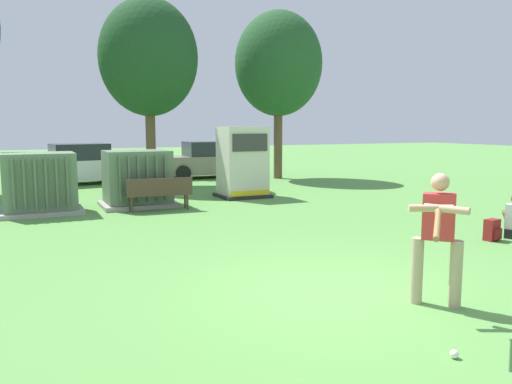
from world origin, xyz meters
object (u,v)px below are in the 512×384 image
Objects in this scene: transformer_west at (40,184)px; backpack at (492,230)px; batter at (438,233)px; parked_car_left_of_center at (77,165)px; park_bench at (159,192)px; sports_ball at (454,354)px; parked_car_right_of_center at (207,161)px; generator_enclosure at (242,163)px; transformer_mid_west at (137,179)px.

backpack is (8.24, -7.47, -0.57)m from transformer_west.
batter reaches higher than parked_car_left_of_center.
parked_car_left_of_center is (-1.35, 7.79, 0.22)m from park_bench.
batter is at bearing 52.99° from sports_ball.
park_bench is 8.35m from backpack.
parked_car_right_of_center is at bearing 62.42° from park_bench.
generator_enclosure is 3.59m from park_bench.
transformer_west is 3.16m from park_bench.
park_bench is 10.16m from sports_ball.
transformer_west is 7.00m from parked_car_left_of_center.
sports_ball is at bearing -142.85° from backpack.
backpack is at bearing -65.18° from parked_car_left_of_center.
batter is at bearing -99.64° from parked_car_right_of_center.
parked_car_left_of_center is (-4.52, 6.21, -0.38)m from generator_enclosure.
backpack is at bearing 37.15° from sports_ball.
backpack is at bearing -53.57° from transformer_mid_west.
transformer_west is at bearing -135.36° from parked_car_right_of_center.
generator_enclosure is 5.23× the size of backpack.
batter is at bearing -81.36° from park_bench.
generator_enclosure is (6.16, 0.59, 0.35)m from transformer_west.
parked_car_left_of_center reaches higher than backpack.
parked_car_left_of_center is (-1.77, 17.93, 0.71)m from sports_ball.
transformer_west is 11.14m from backpack.
park_bench is at bearing -153.65° from generator_enclosure.
batter is (-1.82, -10.48, -0.16)m from generator_enclosure.
transformer_west and parked_car_right_of_center have the same top height.
transformer_west is 11.66m from sports_ball.
parked_car_right_of_center is (-1.01, 14.62, 0.54)m from backpack.
park_bench is at bearing 129.01° from backpack.
generator_enclosure is at bearing 76.81° from sports_ball.
sports_ball is 6.06m from backpack.
parked_car_right_of_center is (7.24, 7.15, -0.04)m from transformer_west.
generator_enclosure is 0.54× the size of parked_car_right_of_center.
sports_ball is at bearing -85.99° from transformer_mid_west.
parked_car_right_of_center is (5.59, 0.34, 0.00)m from parked_car_left_of_center.
park_bench is 1.05× the size of batter.
generator_enclosure reaches higher than sports_ball.
batter is 0.41× the size of parked_car_right_of_center.
transformer_west is 0.91× the size of generator_enclosure.
transformer_west reaches higher than backpack.
parked_car_right_of_center is (2.89, 17.04, -0.22)m from batter.
transformer_mid_west is 1.15× the size of park_bench.
transformer_mid_west is 1.20m from park_bench.
sports_ball is at bearing -72.92° from transformer_west.
transformer_west is at bearing 107.08° from sports_ball.
backpack is (3.90, 2.43, -0.76)m from batter.
transformer_mid_west is 8.39m from parked_car_right_of_center.
transformer_west is 1.15× the size of park_bench.
generator_enclosure is at bearing 80.16° from batter.
transformer_west is at bearing 161.75° from park_bench.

